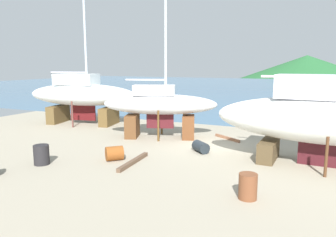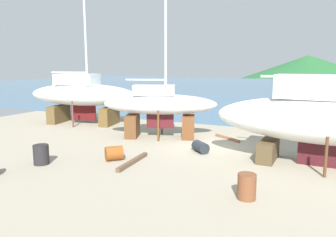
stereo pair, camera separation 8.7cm
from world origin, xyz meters
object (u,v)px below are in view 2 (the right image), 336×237
at_px(barrel_rust_mid, 200,147).
at_px(barrel_tar_black, 114,153).
at_px(sailboat_large_starboard, 160,105).
at_px(sailboat_small_center, 82,95).
at_px(barrel_rust_near, 41,155).
at_px(sailboat_far_slipway, 328,118).
at_px(barrel_rust_far, 247,187).

xyz_separation_m(barrel_rust_mid, barrel_tar_black, (-3.14, -3.00, 0.05)).
bearing_deg(barrel_tar_black, barrel_rust_mid, 43.69).
height_order(sailboat_large_starboard, barrel_tar_black, sailboat_large_starboard).
relative_size(sailboat_small_center, barrel_rust_near, 15.33).
bearing_deg(barrel_tar_black, sailboat_small_center, 137.24).
height_order(sailboat_large_starboard, barrel_rust_mid, sailboat_large_starboard).
bearing_deg(sailboat_large_starboard, barrel_rust_mid, -52.80).
relative_size(sailboat_far_slipway, barrel_rust_near, 19.94).
xyz_separation_m(sailboat_far_slipway, sailboat_small_center, (-16.31, 3.96, 0.03)).
height_order(sailboat_far_slipway, barrel_rust_mid, sailboat_far_slipway).
bearing_deg(barrel_rust_mid, sailboat_far_slipway, -0.09).
bearing_deg(sailboat_small_center, sailboat_far_slipway, -24.51).
distance_m(sailboat_large_starboard, barrel_rust_far, 9.76).
xyz_separation_m(sailboat_large_starboard, sailboat_small_center, (-7.30, 1.82, 0.20)).
height_order(barrel_rust_mid, barrel_rust_far, barrel_rust_far).
distance_m(sailboat_far_slipway, sailboat_large_starboard, 9.26).
xyz_separation_m(sailboat_large_starboard, barrel_tar_black, (0.22, -5.14, -1.64)).
xyz_separation_m(sailboat_far_slipway, barrel_rust_far, (-2.35, -4.82, -1.71)).
bearing_deg(barrel_rust_far, sailboat_large_starboard, 133.74).
bearing_deg(barrel_rust_near, barrel_tar_black, 36.23).
xyz_separation_m(sailboat_small_center, barrel_rust_near, (4.96, -8.83, -1.72)).
height_order(sailboat_far_slipway, barrel_rust_near, sailboat_far_slipway).
xyz_separation_m(sailboat_small_center, barrel_rust_far, (13.97, -8.78, -1.73)).
xyz_separation_m(sailboat_far_slipway, barrel_rust_near, (-11.35, -4.87, -1.70)).
distance_m(sailboat_large_starboard, sailboat_small_center, 7.53).
bearing_deg(sailboat_small_center, barrel_rust_far, -43.01).
xyz_separation_m(sailboat_far_slipway, sailboat_large_starboard, (-9.01, 2.15, -0.17)).
relative_size(sailboat_far_slipway, barrel_rust_far, 20.44).
height_order(sailboat_far_slipway, sailboat_large_starboard, sailboat_far_slipway).
bearing_deg(barrel_rust_far, barrel_rust_near, -179.68).
relative_size(sailboat_large_starboard, barrel_rust_near, 14.30).
height_order(barrel_tar_black, barrel_rust_near, barrel_rust_near).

